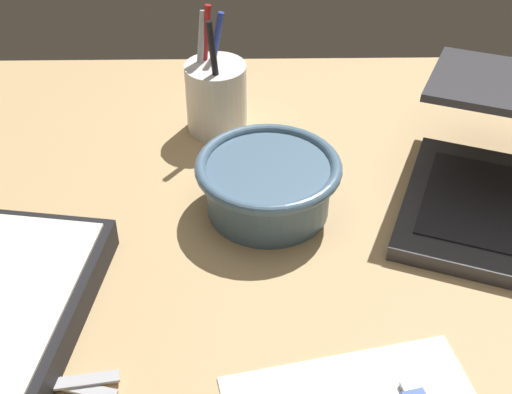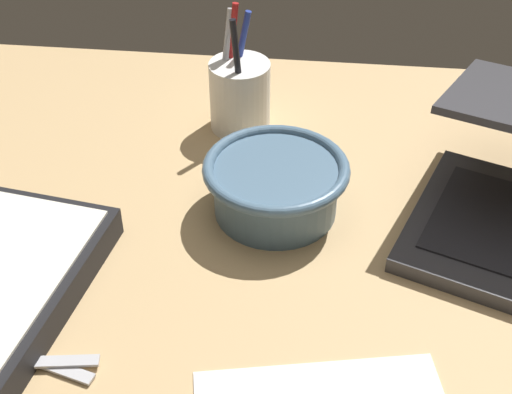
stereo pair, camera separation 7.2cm
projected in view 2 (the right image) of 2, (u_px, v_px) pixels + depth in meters
desk_top at (246, 305)px, 71.05cm from camera, size 140.00×100.00×2.00cm
bowl at (276, 185)px, 78.80cm from camera, size 16.20×16.20×6.57cm
pen_cup at (240, 94)px, 91.68cm from camera, size 7.82×7.82×16.25cm
scissors at (1, 357)px, 64.33cm from camera, size 12.49×6.36×0.80cm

